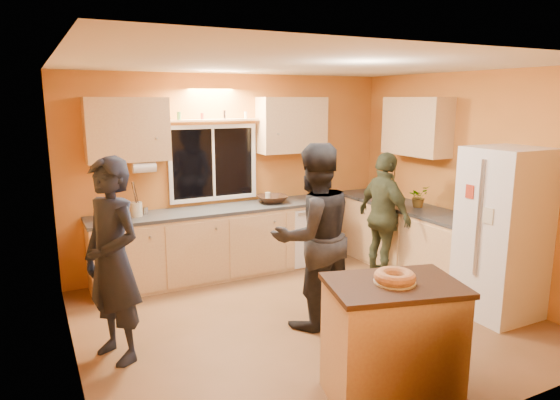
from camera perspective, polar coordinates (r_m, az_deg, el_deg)
ground at (r=5.41m, az=3.14°, el=-13.47°), size 4.50×4.50×0.00m
room_shell at (r=5.36m, az=2.22°, el=4.39°), size 4.54×4.04×2.61m
back_counter at (r=6.69m, az=-4.08°, el=-4.40°), size 4.23×0.62×0.90m
right_counter at (r=6.74m, az=15.52°, el=-4.69°), size 0.62×1.84×0.90m
refrigerator at (r=5.73m, az=24.11°, el=-3.49°), size 0.72×0.70×1.80m
island at (r=4.02m, az=12.65°, el=-15.43°), size 1.12×0.90×0.95m
bundt_pastry at (r=3.82m, az=12.99°, el=-8.56°), size 0.31×0.31×0.09m
person_left at (r=4.58m, az=-18.60°, el=-6.60°), size 0.67×0.78×1.81m
person_center at (r=5.00m, az=3.84°, el=-4.18°), size 0.92×0.72×1.87m
person_right at (r=6.47m, az=11.83°, el=-1.84°), size 0.41×0.96×1.63m
mixing_bowl at (r=6.74m, az=-0.91°, el=0.12°), size 0.46×0.46×0.10m
utensil_crock at (r=6.19m, az=-16.10°, el=-1.03°), size 0.14×0.14×0.17m
potted_plant at (r=6.69m, az=15.54°, el=0.37°), size 0.28×0.25×0.28m
red_box at (r=7.02m, az=13.01°, el=0.17°), size 0.17×0.14×0.07m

